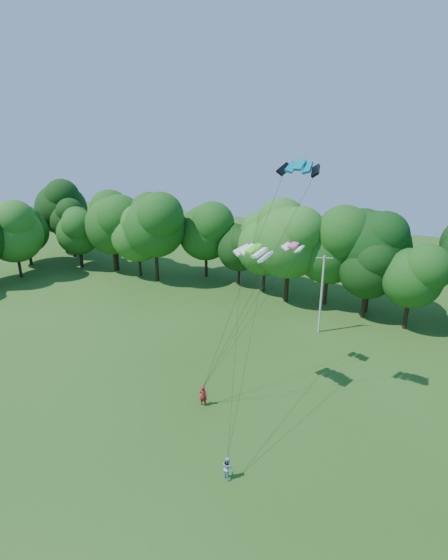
% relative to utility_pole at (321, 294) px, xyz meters
% --- Properties ---
extents(ground, '(160.00, 160.00, 0.00)m').
position_rel_utility_pole_xyz_m(ground, '(-2.93, -28.12, -4.45)').
color(ground, '#204A14').
rests_on(ground, ground).
extents(utility_pole, '(1.66, 0.65, 8.68)m').
position_rel_utility_pole_xyz_m(utility_pole, '(0.00, 0.00, 0.00)').
color(utility_pole, '#B5B5AC').
rests_on(utility_pole, ground).
extents(kite_flyer_left, '(0.71, 0.52, 1.76)m').
position_rel_utility_pole_xyz_m(kite_flyer_left, '(-4.71, -17.22, -3.57)').
color(kite_flyer_left, maroon).
rests_on(kite_flyer_left, ground).
extents(kite_flyer_right, '(0.98, 0.92, 1.59)m').
position_rel_utility_pole_xyz_m(kite_flyer_right, '(0.48, -23.17, -3.65)').
color(kite_flyer_right, '#A0BFDE').
rests_on(kite_flyer_right, ground).
extents(kite_teal, '(2.79, 1.23, 0.71)m').
position_rel_utility_pole_xyz_m(kite_teal, '(1.14, -13.70, 14.46)').
color(kite_teal, '#047A8D').
rests_on(kite_teal, ground).
extents(kite_green, '(3.33, 2.36, 0.59)m').
position_rel_utility_pole_xyz_m(kite_green, '(-2.08, -13.73, 8.18)').
color(kite_green, '#4FDE21').
rests_on(kite_green, ground).
extents(kite_pink, '(2.02, 1.32, 0.38)m').
position_rel_utility_pole_xyz_m(kite_pink, '(-0.59, -8.80, 7.44)').
color(kite_pink, '#F24394').
rests_on(kite_pink, ground).
extents(tree_back_west, '(8.23, 8.23, 11.97)m').
position_rel_utility_pole_xyz_m(tree_back_west, '(-33.70, 6.33, 3.02)').
color(tree_back_west, '#332614').
rests_on(tree_back_west, ground).
extents(tree_back_center, '(9.42, 9.42, 13.70)m').
position_rel_utility_pole_xyz_m(tree_back_center, '(3.59, 7.87, 4.10)').
color(tree_back_center, '#312213').
rests_on(tree_back_center, ground).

